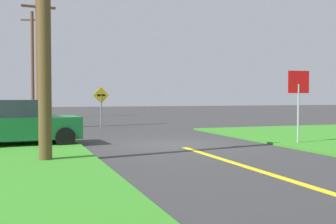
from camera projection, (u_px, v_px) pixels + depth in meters
ground_plane at (174, 145)px, 15.04m from camera, size 120.00×120.00×0.00m
lane_stripe_center at (328, 192)px, 7.49m from camera, size 0.20×14.00×0.01m
stop_sign at (298, 92)px, 14.96m from camera, size 0.80×0.16×2.66m
parked_car_near_building at (19, 123)px, 14.60m from camera, size 4.00×2.41×1.62m
utility_pole_near at (44, 18)px, 10.81m from camera, size 1.80×0.34×7.36m
utility_pole_mid at (39, 61)px, 22.64m from camera, size 1.80×0.35×7.17m
utility_pole_far at (32, 63)px, 34.31m from camera, size 1.77×0.59×8.75m
direction_sign at (101, 103)px, 22.71m from camera, size 0.90×0.16×2.27m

